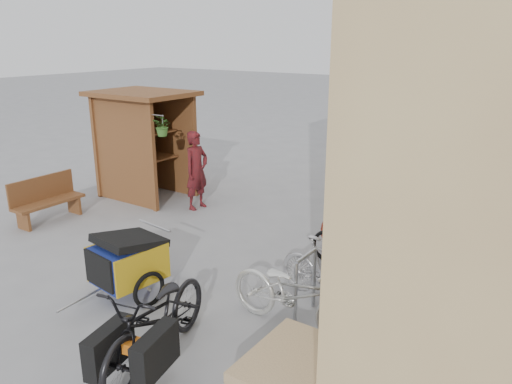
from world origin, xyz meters
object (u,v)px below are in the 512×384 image
Objects in this scene: bike_2 at (361,244)px; bike_3 at (364,233)px; bike_6 at (398,199)px; bike_4 at (383,219)px; kiosk at (141,130)px; bench at (46,199)px; shopping_carts at (474,171)px; child_trailer at (128,260)px; cargo_bike at (157,321)px; bike_0 at (295,294)px; bike_7 at (424,197)px; pallet_stack at (298,376)px; person_kiosk at (197,170)px; bike_1 at (327,271)px; bike_5 at (392,210)px.

bike_2 is 0.25m from bike_3.
bike_3 reaches higher than bike_6.
bike_6 reaches higher than bike_4.
kiosk is 1.51× the size of bike_2.
shopping_carts reaches higher than bench.
bike_6 is (-0.16, 1.27, 0.01)m from bike_4.
child_trailer is 0.79× the size of cargo_bike.
shopping_carts is 1.01× the size of bike_0.
child_trailer is 3.55m from bike_2.
bike_0 reaches higher than bike_7.
person_kiosk is at bearing 140.31° from pallet_stack.
pallet_stack is 5.99m from bike_7.
bike_1 is at bearing 1.91° from bench.
bench reaches higher than pallet_stack.
bike_6 is (3.84, 1.59, -0.35)m from person_kiosk.
person_kiosk is at bearing 105.02° from bike_4.
bike_6 is at bearing 70.80° from cargo_bike.
cargo_bike reaches higher than bike_1.
child_trailer is 2.78m from bike_1.
kiosk is 7.50m from pallet_stack.
kiosk reaches higher than shopping_carts.
person_kiosk is at bearing 123.49° from child_trailer.
bike_6 is 1.20× the size of bike_7.
bike_0 is 3.21m from bike_4.
bike_0 is at bearing -167.50° from bike_3.
shopping_carts reaches higher than bike_6.
bike_4 is (-0.04, 0.92, -0.06)m from bike_3.
bike_4 is 1.76m from bike_7.
cargo_bike is 1.26× the size of person_kiosk.
bike_3 is at bearing -167.19° from bike_4.
bike_4 reaches higher than bench.
bike_2 is (-0.62, 3.07, 0.22)m from pallet_stack.
cargo_bike is 4.72m from bike_4.
bench is 0.68× the size of cargo_bike.
bike_3 reaches higher than bike_1.
bike_0 is 1.08× the size of bike_3.
bike_5 is at bearing 26.28° from bench.
pallet_stack is 0.66× the size of bike_4.
child_trailer is 0.92× the size of bike_4.
person_kiosk is (-4.70, 3.90, 0.63)m from pallet_stack.
bike_6 reaches higher than bench.
bike_6 is at bearing -64.58° from person_kiosk.
bike_1 is 1.43m from bike_3.
bike_5 is at bearing 4.43° from bike_0.
bike_0 is at bearing 121.65° from pallet_stack.
bench is 0.86× the size of bike_2.
bike_0 is 1.15× the size of bike_2.
child_trailer reaches higher than bench.
shopping_carts is at bearing -45.49° from person_kiosk.
bench is 0.74× the size of shopping_carts.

